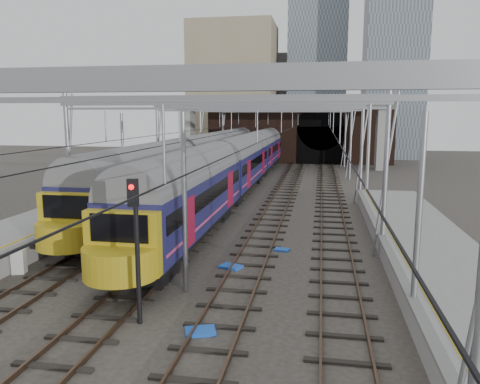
% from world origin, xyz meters
% --- Properties ---
extents(ground, '(160.00, 160.00, 0.00)m').
position_xyz_m(ground, '(0.00, 0.00, 0.00)').
color(ground, '#38332D').
rests_on(ground, ground).
extents(tracks, '(14.40, 80.00, 0.22)m').
position_xyz_m(tracks, '(0.00, 15.00, 0.02)').
color(tracks, '#4C3828').
rests_on(tracks, ground).
extents(overhead_line, '(16.80, 80.00, 8.00)m').
position_xyz_m(overhead_line, '(0.00, 21.49, 6.57)').
color(overhead_line, gray).
rests_on(overhead_line, ground).
extents(retaining_wall, '(28.00, 2.75, 9.00)m').
position_xyz_m(retaining_wall, '(1.40, 51.93, 4.33)').
color(retaining_wall, '#311D16').
rests_on(retaining_wall, ground).
extents(overbridge, '(28.00, 3.00, 9.25)m').
position_xyz_m(overbridge, '(0.00, 46.00, 7.27)').
color(overbridge, gray).
rests_on(overbridge, ground).
extents(city_skyline, '(37.50, 27.50, 60.00)m').
position_xyz_m(city_skyline, '(2.73, 70.48, 17.09)').
color(city_skyline, tan).
rests_on(city_skyline, ground).
extents(train_main, '(2.98, 68.84, 5.07)m').
position_xyz_m(train_main, '(-2.00, 34.86, 2.60)').
color(train_main, black).
rests_on(train_main, ground).
extents(train_second, '(2.98, 51.58, 5.06)m').
position_xyz_m(train_second, '(-6.00, 29.55, 2.59)').
color(train_second, black).
rests_on(train_second, ground).
extents(signal_near_centre, '(0.38, 0.47, 4.91)m').
position_xyz_m(signal_near_centre, '(-0.69, -1.19, 3.09)').
color(signal_near_centre, black).
rests_on(signal_near_centre, ground).
extents(relay_cabinet, '(0.63, 0.57, 1.08)m').
position_xyz_m(relay_cabinet, '(-7.80, 2.71, 0.54)').
color(relay_cabinet, silver).
rests_on(relay_cabinet, ground).
extents(equip_cover_a, '(1.13, 0.96, 0.11)m').
position_xyz_m(equip_cover_a, '(1.48, -1.45, 0.06)').
color(equip_cover_a, blue).
rests_on(equip_cover_a, ground).
extents(equip_cover_b, '(0.83, 0.66, 0.09)m').
position_xyz_m(equip_cover_b, '(3.29, 8.17, 0.04)').
color(equip_cover_b, blue).
rests_on(equip_cover_b, ground).
extents(equip_cover_c, '(1.14, 0.99, 0.11)m').
position_xyz_m(equip_cover_c, '(1.23, 5.03, 0.06)').
color(equip_cover_c, blue).
rests_on(equip_cover_c, ground).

